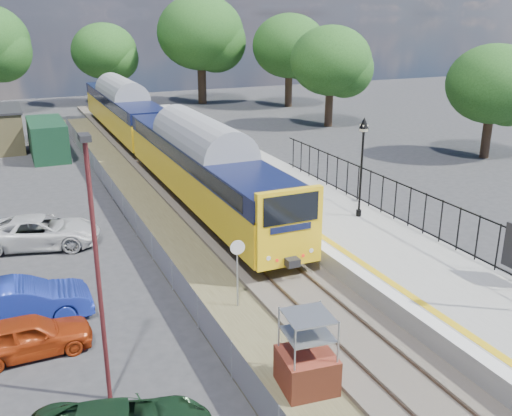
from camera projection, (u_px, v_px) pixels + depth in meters
ground at (325, 316)px, 19.49m from camera, size 120.00×120.00×0.00m
track_bed at (215, 225)px, 27.65m from camera, size 5.90×80.00×0.29m
platform at (316, 215)px, 27.88m from camera, size 5.00×70.00×0.90m
platform_edge at (278, 212)px, 26.94m from camera, size 0.90×70.00×0.01m
victorian_lamp_north at (363, 144)px, 25.33m from camera, size 0.44×0.44×4.60m
palisade_fence at (437, 218)px, 23.35m from camera, size 0.12×26.00×2.00m
wire_fence at (127, 210)px, 28.07m from camera, size 0.06×52.00×1.20m
tree_line at (115, 49)px, 54.22m from camera, size 56.80×43.80×11.88m
train at (153, 129)px, 38.74m from camera, size 2.82×40.83×3.51m
brick_plinth at (307, 353)px, 15.36m from camera, size 1.57×1.57×2.31m
speed_sign at (237, 263)px, 19.47m from camera, size 0.51×0.14×2.55m
carpark_lamp at (96, 259)px, 13.96m from camera, size 0.25×0.50×7.19m
car_red at (28, 336)px, 17.09m from camera, size 3.71×1.54×1.25m
car_blue at (20, 303)px, 18.79m from camera, size 4.54×1.60×1.50m
car_white at (41, 232)px, 25.07m from camera, size 5.45×3.56×1.39m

